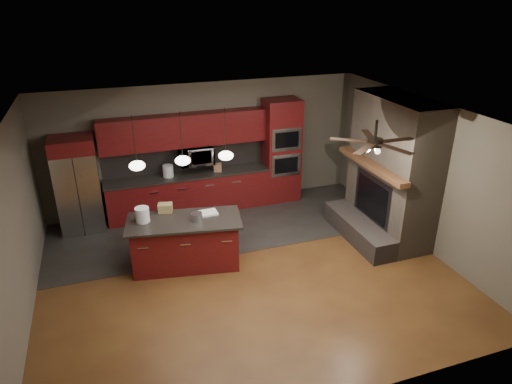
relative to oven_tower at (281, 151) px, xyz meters
name	(u,v)px	position (x,y,z in m)	size (l,w,h in m)	color
ground	(248,271)	(-1.70, -2.69, -1.19)	(7.00, 7.00, 0.00)	brown
ceiling	(246,117)	(-1.70, -2.69, 1.61)	(7.00, 6.00, 0.02)	white
back_wall	(205,146)	(-1.70, 0.31, 0.21)	(7.00, 0.02, 2.80)	#655E50
right_wall	(424,174)	(1.80, -2.69, 0.21)	(0.02, 6.00, 2.80)	#655E50
left_wall	(14,234)	(-5.20, -2.69, 0.21)	(0.02, 6.00, 2.80)	#655E50
slate_tile_patch	(221,225)	(-1.70, -0.89, -1.19)	(7.00, 2.40, 0.01)	#2C2A27
fireplace_column	(390,175)	(1.34, -2.29, 0.11)	(1.30, 2.10, 2.80)	brown
back_cabinetry	(188,174)	(-2.18, 0.05, -0.30)	(3.59, 0.64, 2.20)	maroon
oven_tower	(281,151)	(0.00, 0.00, 0.00)	(0.80, 0.63, 2.38)	maroon
microwave	(196,155)	(-1.98, 0.06, 0.11)	(0.73, 0.41, 0.50)	silver
refrigerator	(78,185)	(-4.43, -0.07, -0.20)	(0.84, 0.75, 1.98)	silver
kitchen_island	(186,242)	(-2.68, -2.13, -0.73)	(2.10, 1.23, 0.92)	maroon
white_bucket	(142,215)	(-3.35, -1.96, -0.14)	(0.24, 0.24, 0.26)	white
paint_can	(197,217)	(-2.46, -2.21, -0.20)	(0.20, 0.20, 0.13)	#A2A3A7
paint_tray	(207,213)	(-2.24, -2.04, -0.25)	(0.36, 0.25, 0.04)	white
cardboard_box	(165,208)	(-2.93, -1.71, -0.19)	(0.25, 0.18, 0.16)	#967E4D
counter_bucket	(168,171)	(-2.60, 0.01, -0.16)	(0.23, 0.23, 0.26)	white
counter_box	(218,167)	(-1.52, -0.04, -0.20)	(0.17, 0.13, 0.18)	#A37254
pendant_left	(137,165)	(-3.35, -1.99, 0.77)	(0.26, 0.26, 0.92)	black
pendant_center	(183,160)	(-2.60, -1.99, 0.77)	(0.26, 0.26, 0.92)	black
pendant_right	(226,155)	(-1.85, -1.99, 0.77)	(0.26, 0.26, 0.92)	black
ceiling_fan	(375,142)	(0.10, -3.49, 1.27)	(1.27, 1.33, 0.41)	black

